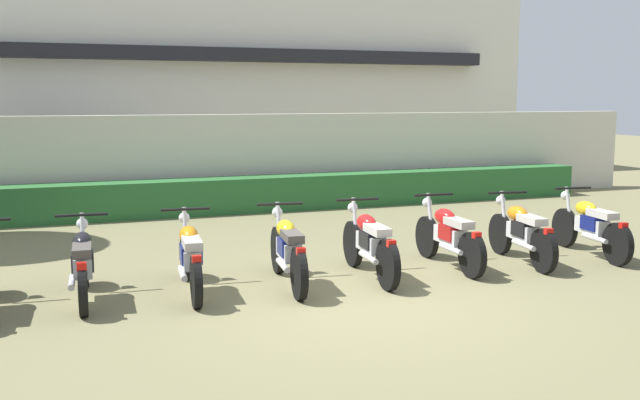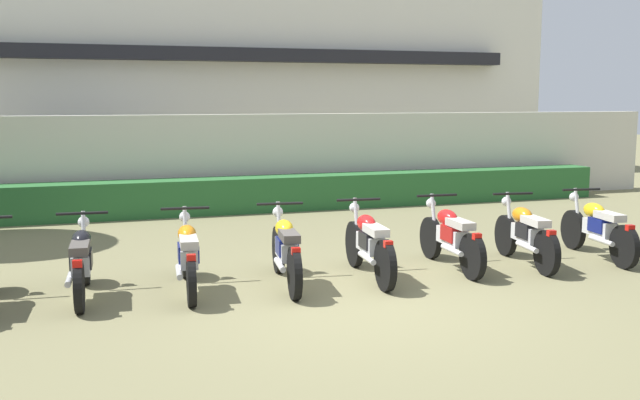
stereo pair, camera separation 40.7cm
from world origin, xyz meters
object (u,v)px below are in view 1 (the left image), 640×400
at_px(parked_car, 46,159).
at_px(motorcycle_in_row_5, 449,235).
at_px(motorcycle_in_row_6, 521,232).
at_px(motorcycle_in_row_1, 83,263).
at_px(motorcycle_in_row_3, 288,250).
at_px(motorcycle_in_row_4, 369,243).
at_px(motorcycle_in_row_2, 190,256).
at_px(motorcycle_in_row_7, 590,226).

height_order(parked_car, motorcycle_in_row_5, parked_car).
distance_m(motorcycle_in_row_5, motorcycle_in_row_6, 1.09).
xyz_separation_m(motorcycle_in_row_1, motorcycle_in_row_5, (4.75, -0.02, 0.01)).
relative_size(motorcycle_in_row_3, motorcycle_in_row_6, 1.06).
height_order(motorcycle_in_row_1, motorcycle_in_row_4, motorcycle_in_row_4).
bearing_deg(parked_car, motorcycle_in_row_5, -65.75).
xyz_separation_m(motorcycle_in_row_5, motorcycle_in_row_6, (1.08, -0.14, -0.00)).
relative_size(parked_car, motorcycle_in_row_2, 2.43).
relative_size(motorcycle_in_row_3, motorcycle_in_row_7, 1.01).
relative_size(motorcycle_in_row_2, motorcycle_in_row_7, 1.00).
height_order(parked_car, motorcycle_in_row_1, parked_car).
xyz_separation_m(motorcycle_in_row_1, motorcycle_in_row_3, (2.40, -0.17, 0.01)).
relative_size(motorcycle_in_row_2, motorcycle_in_row_4, 0.99).
bearing_deg(motorcycle_in_row_2, motorcycle_in_row_6, -85.73).
bearing_deg(motorcycle_in_row_6, motorcycle_in_row_4, 97.91).
xyz_separation_m(motorcycle_in_row_2, motorcycle_in_row_6, (4.63, -0.08, 0.00)).
distance_m(motorcycle_in_row_3, motorcycle_in_row_5, 2.36).
bearing_deg(motorcycle_in_row_7, motorcycle_in_row_2, 97.19).
bearing_deg(motorcycle_in_row_4, motorcycle_in_row_7, -84.47).
distance_m(motorcycle_in_row_1, motorcycle_in_row_5, 4.75).
relative_size(motorcycle_in_row_1, motorcycle_in_row_5, 0.96).
xyz_separation_m(parked_car, motorcycle_in_row_7, (7.41, -8.93, -0.49)).
xyz_separation_m(motorcycle_in_row_1, motorcycle_in_row_4, (3.50, -0.16, 0.02)).
relative_size(motorcycle_in_row_3, motorcycle_in_row_4, 1.00).
distance_m(parked_car, motorcycle_in_row_4, 9.78).
xyz_separation_m(motorcycle_in_row_1, motorcycle_in_row_7, (7.07, -0.11, 0.01)).
distance_m(motorcycle_in_row_2, motorcycle_in_row_5, 3.54).
distance_m(motorcycle_in_row_1, motorcycle_in_row_3, 2.40).
bearing_deg(motorcycle_in_row_2, motorcycle_in_row_4, -86.81).
height_order(motorcycle_in_row_1, motorcycle_in_row_6, motorcycle_in_row_6).
bearing_deg(motorcycle_in_row_6, motorcycle_in_row_7, -79.96).
bearing_deg(parked_car, motorcycle_in_row_4, -72.52).
xyz_separation_m(motorcycle_in_row_2, motorcycle_in_row_4, (2.30, -0.08, 0.01)).
bearing_deg(motorcycle_in_row_1, parked_car, 5.52).
bearing_deg(motorcycle_in_row_3, motorcycle_in_row_1, 92.91).
height_order(motorcycle_in_row_4, motorcycle_in_row_5, motorcycle_in_row_4).
bearing_deg(motorcycle_in_row_6, motorcycle_in_row_2, 96.84).
bearing_deg(motorcycle_in_row_5, parked_car, 32.74).
relative_size(parked_car, motorcycle_in_row_3, 2.39).
xyz_separation_m(motorcycle_in_row_3, motorcycle_in_row_6, (3.44, 0.01, -0.00)).
height_order(motorcycle_in_row_2, motorcycle_in_row_6, motorcycle_in_row_6).
bearing_deg(motorcycle_in_row_7, motorcycle_in_row_4, 98.32).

